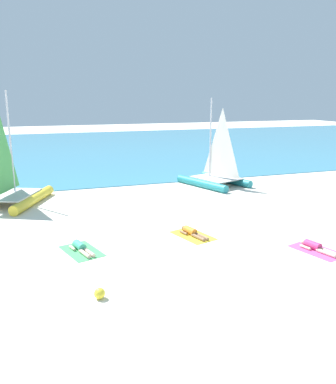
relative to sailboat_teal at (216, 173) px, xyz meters
name	(u,v)px	position (x,y,z in m)	size (l,w,h in m)	color
ground_plane	(144,196)	(-5.14, -1.26, -0.82)	(120.00, 120.00, 0.00)	silver
ocean_water	(88,148)	(-5.14, 21.64, -0.80)	(120.00, 40.00, 0.05)	teal
sailboat_teal	(216,173)	(0.00, 0.00, 0.00)	(3.97, 4.89, 5.52)	teal
sailboat_yellow	(9,188)	(-12.37, -0.65, 0.06)	(4.52, 5.35, 5.94)	yellow
towel_left	(82,251)	(-9.63, -8.61, -0.82)	(1.10, 1.90, 0.01)	#4CB266
sunbather_left	(81,247)	(-9.65, -8.54, -0.69)	(0.82, 1.54, 0.30)	#3FB28C
towel_middle	(193,236)	(-5.06, -8.39, -0.82)	(1.10, 1.90, 0.01)	yellow
sunbather_middle	(192,232)	(-5.08, -8.33, -0.69)	(0.80, 1.55, 0.30)	orange
towel_right	(317,251)	(-1.32, -11.43, -0.82)	(1.10, 1.90, 0.01)	#D84C99
sunbather_right	(316,247)	(-1.33, -11.37, -0.69)	(0.78, 1.55, 0.30)	#D83372
beach_ball	(100,293)	(-9.60, -12.39, -0.66)	(0.32, 0.32, 0.32)	yellow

